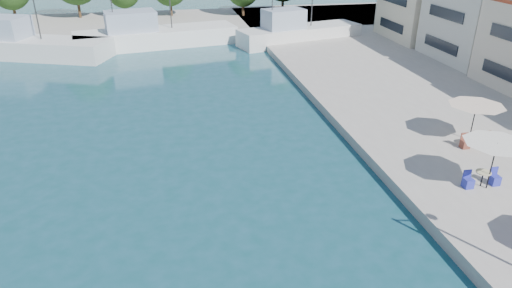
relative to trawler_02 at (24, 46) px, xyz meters
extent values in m
cube|color=#9E978F|center=(9.86, 13.41, -0.77)|extent=(90.00, 16.00, 0.60)
cube|color=beige|center=(41.86, -11.59, 3.03)|extent=(8.00, 8.50, 7.00)
cube|color=beige|center=(41.86, -2.59, 3.28)|extent=(8.60, 8.50, 7.50)
cube|color=silver|center=(0.39, -0.15, -0.37)|extent=(16.71, 9.84, 2.20)
cube|color=#94A3B7|center=(-1.88, 0.73, 1.73)|extent=(5.73, 4.80, 2.00)
cube|color=white|center=(12.84, 1.98, -0.37)|extent=(17.41, 7.32, 2.20)
cube|color=#94A3B7|center=(10.35, 1.53, 1.73)|extent=(5.59, 4.23, 2.00)
cylinder|color=#2D2D2D|center=(8.68, 1.24, 3.73)|extent=(0.10, 0.10, 6.00)
cube|color=silver|center=(28.21, 0.14, -0.37)|extent=(14.26, 6.85, 2.20)
cube|color=#94A3B7|center=(26.20, -0.37, 1.73)|extent=(4.69, 3.69, 2.00)
cylinder|color=#2D2D2D|center=(24.86, -0.70, 3.73)|extent=(0.10, 0.10, 6.00)
cylinder|color=#3F2B19|center=(-5.18, 17.57, 1.29)|extent=(0.36, 0.36, 3.51)
cylinder|color=#3F2B19|center=(2.85, 17.56, 1.86)|extent=(0.36, 0.36, 4.66)
cylinder|color=#3F2B19|center=(8.83, 16.99, 1.13)|extent=(0.36, 0.36, 3.20)
cylinder|color=#3F2B19|center=(14.83, 16.66, 1.33)|extent=(0.36, 0.36, 3.60)
cylinder|color=#3F2B19|center=(24.48, 14.94, 1.17)|extent=(0.36, 0.36, 3.28)
cylinder|color=black|center=(27.82, -32.25, 0.70)|extent=(0.06, 0.06, 2.34)
cone|color=silver|center=(27.82, -32.25, 1.62)|extent=(2.99, 2.99, 0.50)
cylinder|color=black|center=(30.34, -27.24, 0.58)|extent=(0.06, 0.06, 2.10)
cone|color=beige|center=(30.34, -27.24, 1.39)|extent=(3.08, 3.08, 0.50)
cylinder|color=black|center=(27.68, -32.02, -0.10)|extent=(0.06, 0.06, 0.74)
cylinder|color=tan|center=(27.68, -32.02, 0.27)|extent=(0.70, 0.70, 0.04)
cube|color=#2930A7|center=(28.38, -32.02, -0.24)|extent=(0.42, 0.42, 0.46)
cube|color=#2930A7|center=(26.98, -32.02, -0.24)|extent=(0.42, 0.42, 0.46)
cylinder|color=black|center=(30.08, -28.20, -0.10)|extent=(0.06, 0.06, 0.74)
cylinder|color=tan|center=(30.08, -28.20, 0.27)|extent=(0.70, 0.70, 0.04)
cube|color=brown|center=(30.78, -28.20, -0.24)|extent=(0.42, 0.42, 0.46)
cube|color=brown|center=(29.38, -28.20, -0.24)|extent=(0.42, 0.42, 0.46)
camera|label=1|loc=(13.62, -48.13, 10.63)|focal=32.00mm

